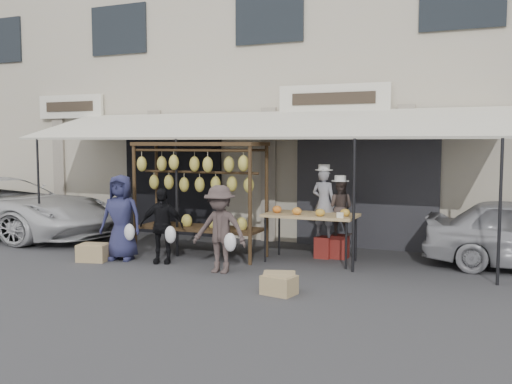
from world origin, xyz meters
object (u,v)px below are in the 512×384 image
customer_mid (162,226)px  crate_near_b (279,285)px  vendor_left (324,203)px  crate_near_a (279,282)px  banana_rack (199,177)px  customer_right (220,229)px  vendor_right (340,207)px  customer_left (121,217)px  produce_table (311,216)px  crate_far (93,253)px

customer_mid → crate_near_b: bearing=-42.4°
vendor_left → crate_near_a: 2.83m
banana_rack → customer_right: 1.72m
banana_rack → vendor_right: 2.80m
customer_mid → crate_near_b: 3.08m
crate_near_b → customer_left: bearing=162.5°
vendor_right → customer_mid: vendor_right is taller
customer_left → banana_rack: bearing=24.1°
vendor_left → crate_near_b: vendor_left is taller
produce_table → vendor_left: bearing=75.0°
banana_rack → crate_near_b: 3.49m
banana_rack → crate_far: 2.44m
vendor_left → crate_near_b: bearing=101.9°
crate_near_b → vendor_left: bearing=93.2°
produce_table → customer_right: (-1.16, -1.45, -0.11)m
customer_right → produce_table: bearing=49.6°
customer_mid → customer_right: (1.35, -0.28, 0.06)m
customer_mid → crate_near_a: bearing=-40.2°
customer_right → crate_near_b: customer_right is taller
vendor_right → customer_right: bearing=54.2°
produce_table → crate_near_b: (0.28, -2.37, -0.72)m
banana_rack → vendor_left: size_ratio=1.97×
produce_table → crate_near_a: 2.35m
vendor_left → customer_left: 3.87m
banana_rack → crate_near_b: (2.46, -2.03, -1.42)m
vendor_right → customer_left: bearing=27.4°
customer_left → customer_right: (2.21, -0.23, -0.06)m
produce_table → crate_near_a: size_ratio=3.58×
customer_left → crate_near_b: (3.65, -1.15, -0.67)m
banana_rack → vendor_left: banana_rack is taller
customer_left → customer_right: size_ratio=1.08×
banana_rack → customer_right: size_ratio=1.73×
customer_right → crate_near_a: customer_right is taller
vendor_right → crate_near_a: (-0.19, -2.77, -0.85)m
crate_far → produce_table: bearing=22.2°
crate_near_b → produce_table: bearing=96.7°
banana_rack → crate_near_a: 3.37m
customer_mid → crate_near_b: customer_mid is taller
crate_near_a → crate_near_b: 0.15m
customer_left → produce_table: bearing=7.3°
vendor_right → crate_near_a: bearing=88.5°
crate_near_a → crate_near_b: bearing=-69.7°
vendor_left → crate_far: vendor_left is taller
crate_near_a → crate_far: bearing=170.3°
customer_mid → vendor_left: bearing=12.6°
crate_far → banana_rack: bearing=37.0°
crate_near_b → crate_far: (-4.06, 0.83, 0.02)m
produce_table → crate_far: (-3.78, -1.54, -0.70)m
produce_table → customer_mid: 2.77m
produce_table → customer_right: size_ratio=1.13×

